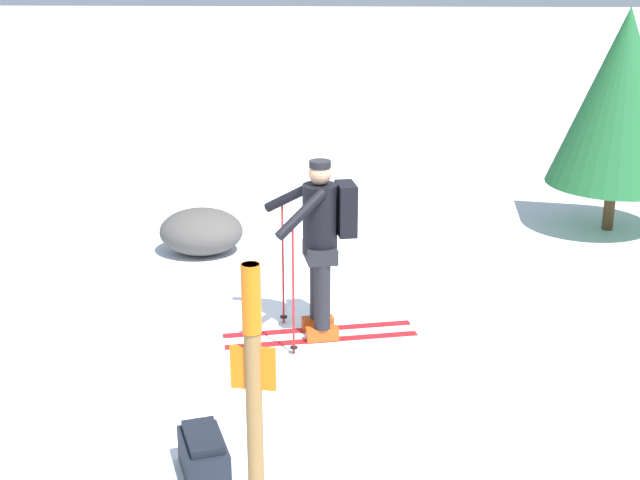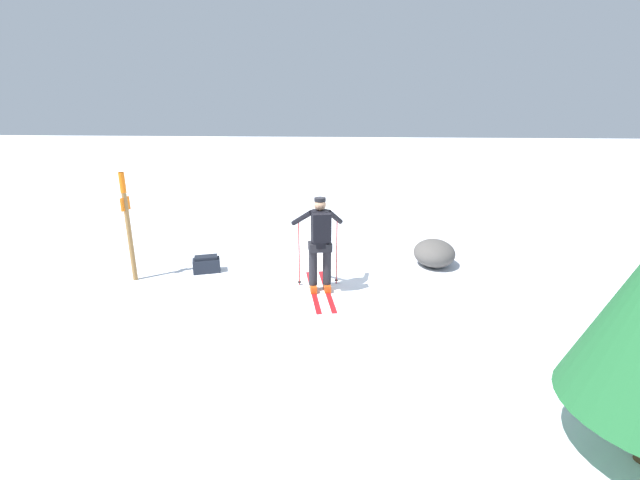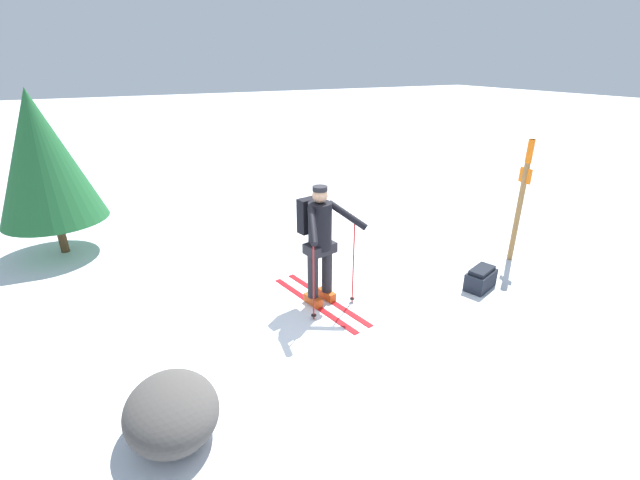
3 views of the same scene
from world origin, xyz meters
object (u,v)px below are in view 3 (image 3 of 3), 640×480
Objects in this scene: skier at (319,238)px; dropped_backpack at (481,279)px; trail_marker at (522,192)px; rock_boulder at (172,411)px; pine_tree at (42,157)px.

skier reaches higher than dropped_backpack.
dropped_backpack is 1.69m from trail_marker.
pine_tree is (5.06, 1.06, 1.43)m from rock_boulder.
dropped_backpack is at bearing -80.82° from rock_boulder.
dropped_backpack is 0.29× the size of trail_marker.
rock_boulder is at bearing 123.69° from skier.
pine_tree reaches higher than rock_boulder.
trail_marker is 2.08× the size of rock_boulder.
dropped_backpack is at bearing -107.97° from skier.
trail_marker is at bearing -67.61° from dropped_backpack.
trail_marker reaches higher than skier.
trail_marker is 0.73× the size of pine_tree.
rock_boulder reaches higher than dropped_backpack.
trail_marker is (0.50, -1.23, 1.05)m from dropped_backpack.
rock_boulder is at bearing 99.18° from dropped_backpack.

